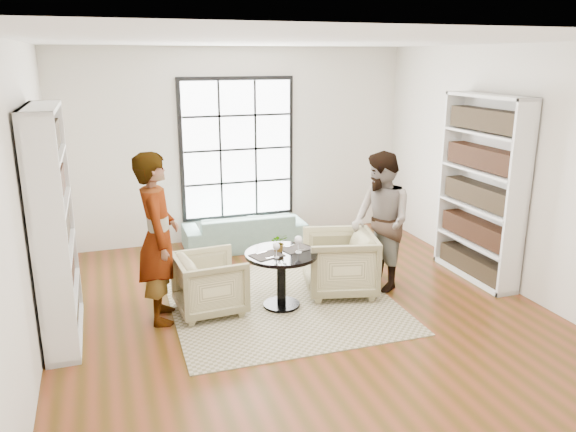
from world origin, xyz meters
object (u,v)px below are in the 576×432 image
object	(u,v)px
wine_glass_left	(276,247)
person_left	(158,238)
person_right	(381,222)
flower_centerpiece	(279,243)
sofa	(245,230)
armchair_right	(339,263)
wine_glass_right	(298,241)
pedestal_table	(281,268)
armchair_left	(210,284)

from	to	relation	value
wine_glass_left	person_left	bearing A→B (deg)	167.28
person_right	flower_centerpiece	world-z (taller)	person_right
wine_glass_left	flower_centerpiece	distance (m)	0.22
sofa	wine_glass_left	size ratio (longest dim) A/B	10.40
armchair_right	person_left	world-z (taller)	person_left
person_right	wine_glass_right	xyz separation A→B (m)	(-1.17, -0.24, -0.05)
wine_glass_right	armchair_right	bearing A→B (deg)	20.75
wine_glass_left	wine_glass_right	distance (m)	0.30
pedestal_table	flower_centerpiece	bearing A→B (deg)	101.17
person_left	armchair_right	bearing A→B (deg)	-82.83
wine_glass_right	flower_centerpiece	distance (m)	0.23
flower_centerpiece	pedestal_table	bearing A→B (deg)	-78.83
sofa	person_right	bearing A→B (deg)	121.60
pedestal_table	wine_glass_left	xyz separation A→B (m)	(-0.10, -0.14, 0.31)
person_left	wine_glass_left	bearing A→B (deg)	-96.32
pedestal_table	sofa	bearing A→B (deg)	86.54
pedestal_table	sofa	xyz separation A→B (m)	(0.13, 2.23, -0.22)
armchair_left	wine_glass_left	xyz separation A→B (m)	(0.71, -0.28, 0.46)
sofa	person_left	xyz separation A→B (m)	(-1.50, -2.09, 0.68)
sofa	armchair_left	distance (m)	2.30
pedestal_table	armchair_left	bearing A→B (deg)	170.18
armchair_right	wine_glass_left	xyz separation A→B (m)	(-0.91, -0.31, 0.41)
person_right	wine_glass_left	size ratio (longest dim) A/B	9.78
pedestal_table	armchair_left	distance (m)	0.84
sofa	armchair_left	xyz separation A→B (m)	(-0.95, -2.09, 0.08)
wine_glass_left	wine_glass_right	xyz separation A→B (m)	(0.29, 0.08, 0.02)
wine_glass_left	flower_centerpiece	world-z (taller)	flower_centerpiece
sofa	armchair_right	bearing A→B (deg)	109.00
pedestal_table	wine_glass_right	size ratio (longest dim) A/B	4.09
armchair_left	wine_glass_right	bearing A→B (deg)	-105.61
wine_glass_right	flower_centerpiece	size ratio (longest dim) A/B	0.96
person_left	wine_glass_right	xyz separation A→B (m)	(1.55, -0.21, -0.13)
pedestal_table	armchair_right	world-z (taller)	armchair_right
sofa	wine_glass_right	xyz separation A→B (m)	(0.05, -2.30, 0.55)
sofa	person_right	distance (m)	2.47
person_left	pedestal_table	bearing A→B (deg)	-89.49
sofa	wine_glass_left	bearing A→B (deg)	85.12
armchair_right	flower_centerpiece	xyz separation A→B (m)	(-0.82, -0.12, 0.39)
person_left	person_right	bearing A→B (deg)	-82.98
pedestal_table	sofa	distance (m)	2.25
armchair_left	wine_glass_right	xyz separation A→B (m)	(1.00, -0.21, 0.48)
sofa	wine_glass_left	xyz separation A→B (m)	(-0.24, -2.37, 0.53)
person_right	person_left	bearing A→B (deg)	-90.11
armchair_right	wine_glass_left	bearing A→B (deg)	-57.50
armchair_right	person_right	xyz separation A→B (m)	(0.55, 0.00, 0.48)
armchair_left	person_right	distance (m)	2.23
sofa	wine_glass_right	distance (m)	2.36
flower_centerpiece	armchair_right	bearing A→B (deg)	8.30
sofa	wine_glass_left	distance (m)	2.44
person_left	wine_glass_left	size ratio (longest dim) A/B	10.67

